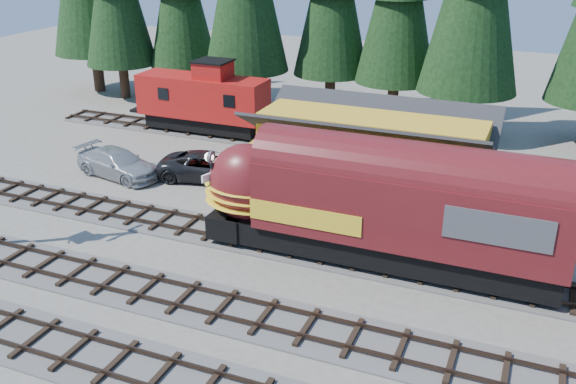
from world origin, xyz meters
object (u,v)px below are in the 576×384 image
at_px(caboose, 203,100).
at_px(pickup_truck_b, 118,163).
at_px(locomotive, 368,209).
at_px(pickup_truck_a, 209,167).
at_px(depot, 370,151).

height_order(caboose, pickup_truck_b, caboose).
relative_size(locomotive, caboose, 1.74).
bearing_deg(caboose, pickup_truck_b, -93.42).
bearing_deg(locomotive, pickup_truck_b, 165.12).
bearing_deg(caboose, pickup_truck_a, -58.90).
height_order(depot, caboose, depot).
relative_size(caboose, pickup_truck_a, 1.60).
bearing_deg(caboose, locomotive, -40.87).
distance_m(depot, pickup_truck_a, 9.88).
height_order(depot, locomotive, depot).
height_order(depot, pickup_truck_a, depot).
relative_size(depot, pickup_truck_b, 2.25).
xyz_separation_m(depot, locomotive, (1.76, -6.50, -0.34)).
bearing_deg(locomotive, pickup_truck_a, 151.91).
distance_m(locomotive, caboose, 21.39).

